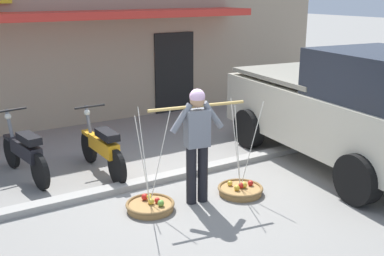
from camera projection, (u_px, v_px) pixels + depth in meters
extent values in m
plane|color=gray|center=(193.00, 194.00, 7.22)|extent=(90.00, 90.00, 0.00)
cube|color=gray|center=(171.00, 176.00, 7.78)|extent=(20.00, 0.24, 0.10)
cylinder|color=black|center=(203.00, 174.00, 6.87)|extent=(0.15, 0.15, 0.86)
cylinder|color=black|center=(191.00, 175.00, 6.80)|extent=(0.15, 0.15, 0.86)
cube|color=slate|center=(197.00, 128.00, 6.64)|extent=(0.37, 0.25, 0.54)
sphere|color=tan|center=(197.00, 100.00, 6.53)|extent=(0.21, 0.21, 0.21)
sphere|color=#D1A8CC|center=(197.00, 97.00, 6.51)|extent=(0.22, 0.22, 0.22)
cylinder|color=slate|center=(213.00, 115.00, 6.68)|extent=(0.35, 0.14, 0.43)
cylinder|color=slate|center=(181.00, 118.00, 6.50)|extent=(0.35, 0.14, 0.43)
cylinder|color=tan|center=(197.00, 106.00, 6.55)|extent=(1.44, 0.27, 0.04)
cylinder|color=#9E7542|center=(240.00, 191.00, 7.21)|extent=(0.65, 0.65, 0.09)
torus|color=brown|center=(240.00, 188.00, 7.20)|extent=(0.70, 0.70, 0.05)
sphere|color=gold|center=(230.00, 183.00, 7.29)|extent=(0.08, 0.08, 0.08)
sphere|color=gold|center=(237.00, 188.00, 7.11)|extent=(0.09, 0.09, 0.09)
sphere|color=gold|center=(244.00, 185.00, 7.21)|extent=(0.10, 0.10, 0.10)
sphere|color=red|center=(251.00, 183.00, 7.29)|extent=(0.09, 0.09, 0.09)
sphere|color=red|center=(241.00, 185.00, 7.20)|extent=(0.09, 0.09, 0.09)
cylinder|color=silver|center=(236.00, 143.00, 7.13)|extent=(0.01, 0.31, 1.36)
cylinder|color=silver|center=(238.00, 149.00, 6.89)|extent=(0.27, 0.16, 1.36)
cylinder|color=silver|center=(252.00, 146.00, 7.02)|extent=(0.27, 0.16, 1.36)
cylinder|color=#9E7542|center=(150.00, 207.00, 6.68)|extent=(0.65, 0.65, 0.09)
torus|color=brown|center=(150.00, 204.00, 6.66)|extent=(0.70, 0.70, 0.05)
sphere|color=#6BA53F|center=(161.00, 203.00, 6.59)|extent=(0.09, 0.09, 0.09)
sphere|color=gold|center=(151.00, 201.00, 6.65)|extent=(0.09, 0.09, 0.09)
sphere|color=red|center=(145.00, 197.00, 6.79)|extent=(0.10, 0.10, 0.10)
sphere|color=red|center=(157.00, 200.00, 6.69)|extent=(0.08, 0.08, 0.08)
sphere|color=gold|center=(149.00, 197.00, 6.70)|extent=(0.08, 0.08, 0.08)
cylinder|color=silver|center=(144.00, 156.00, 6.60)|extent=(0.01, 0.31, 1.36)
cylinder|color=silver|center=(143.00, 162.00, 6.35)|extent=(0.27, 0.16, 1.36)
cylinder|color=silver|center=(160.00, 159.00, 6.48)|extent=(0.27, 0.16, 1.36)
cylinder|color=black|center=(12.00, 152.00, 8.24)|extent=(0.16, 0.59, 0.58)
cylinder|color=black|center=(40.00, 172.00, 7.32)|extent=(0.16, 0.59, 0.58)
cube|color=black|center=(10.00, 137.00, 8.16)|extent=(0.18, 0.30, 0.06)
cube|color=black|center=(26.00, 150.00, 7.64)|extent=(0.33, 0.92, 0.24)
cube|color=black|center=(29.00, 138.00, 7.44)|extent=(0.30, 0.59, 0.12)
cylinder|color=slate|center=(11.00, 132.00, 8.05)|extent=(0.10, 0.30, 0.76)
cylinder|color=black|center=(10.00, 110.00, 7.89)|extent=(0.54, 0.11, 0.04)
sphere|color=silver|center=(8.00, 116.00, 8.04)|extent=(0.11, 0.11, 0.11)
cylinder|color=black|center=(89.00, 147.00, 8.50)|extent=(0.09, 0.58, 0.58)
cylinder|color=black|center=(117.00, 167.00, 7.50)|extent=(0.09, 0.58, 0.58)
cube|color=orange|center=(88.00, 133.00, 8.42)|extent=(0.14, 0.28, 0.06)
cube|color=orange|center=(104.00, 146.00, 7.85)|extent=(0.21, 0.90, 0.24)
cube|color=black|center=(107.00, 135.00, 7.64)|extent=(0.23, 0.56, 0.12)
cylinder|color=slate|center=(90.00, 127.00, 8.31)|extent=(0.06, 0.30, 0.76)
cylinder|color=black|center=(90.00, 107.00, 8.13)|extent=(0.54, 0.04, 0.04)
sphere|color=silver|center=(87.00, 113.00, 8.30)|extent=(0.11, 0.11, 0.11)
cube|color=beige|center=(340.00, 116.00, 8.32)|extent=(2.39, 4.87, 0.96)
cube|color=#282D38|center=(382.00, 75.00, 7.37)|extent=(1.94, 2.05, 0.76)
cube|color=gray|center=(304.00, 75.00, 9.07)|extent=(2.04, 2.53, 0.08)
cylinder|color=black|center=(358.00, 179.00, 6.80)|extent=(0.34, 0.78, 0.76)
cylinder|color=black|center=(324.00, 117.00, 10.11)|extent=(0.34, 0.78, 0.76)
cylinder|color=black|center=(249.00, 128.00, 9.32)|extent=(0.34, 0.78, 0.76)
cube|color=tan|center=(65.00, 25.00, 12.70)|extent=(13.00, 5.00, 4.20)
cube|color=red|center=(106.00, 15.00, 10.13)|extent=(7.15, 1.00, 0.16)
cube|color=black|center=(174.00, 73.00, 11.93)|extent=(1.10, 0.06, 2.00)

